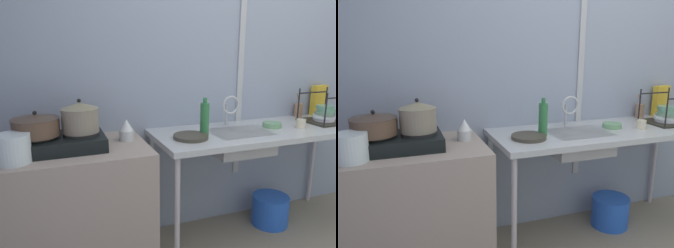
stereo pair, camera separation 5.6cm
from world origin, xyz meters
TOP-DOWN VIEW (x-y plane):
  - wall_back at (0.00, 1.49)m, footprint 4.82×0.10m
  - wall_metal_strip at (-0.07, 1.43)m, footprint 0.05×0.01m
  - counter_concrete at (-1.48, 1.14)m, footprint 1.00×0.61m
  - counter_sink at (-0.05, 1.14)m, footprint 1.68×0.61m
  - stove at (-1.51, 1.14)m, footprint 0.53×0.35m
  - pot_on_left_burner at (-1.64, 1.14)m, footprint 0.28×0.28m
  - pot_on_right_burner at (-1.39, 1.14)m, footprint 0.23×0.23m
  - pot_beside_stove at (-1.76, 0.98)m, footprint 0.19×0.19m
  - percolator at (-1.09, 1.19)m, footprint 0.10×0.10m
  - sink_basin at (-0.25, 1.12)m, footprint 0.45×0.33m
  - faucet at (-0.26, 1.26)m, footprint 0.15×0.08m
  - frying_pan at (-0.67, 1.08)m, footprint 0.24×0.24m
  - dish_rack at (0.57, 1.14)m, footprint 0.32×0.31m
  - cup_by_rack at (0.26, 1.06)m, footprint 0.07×0.07m
  - small_bowl_on_drainboard at (0.06, 1.15)m, footprint 0.14×0.14m
  - bottle_by_sink at (-0.54, 1.13)m, footprint 0.06×0.06m
  - cereal_box at (0.75, 1.39)m, footprint 0.17×0.08m
  - utensil_jar at (0.52, 1.39)m, footprint 0.08×0.07m
  - bucket_on_floor at (0.13, 1.18)m, footprint 0.30×0.30m

SIDE VIEW (x-z plane):
  - bucket_on_floor at x=0.13m, z-range 0.00..0.25m
  - counter_concrete at x=-1.48m, z-range 0.00..0.86m
  - sink_basin at x=-0.25m, z-range 0.71..0.86m
  - counter_sink at x=-0.05m, z-range 0.37..1.23m
  - frying_pan at x=-0.67m, z-range 0.86..0.89m
  - small_bowl_on_drainboard at x=0.06m, z-range 0.86..0.90m
  - cup_by_rack at x=0.26m, z-range 0.86..0.93m
  - stove at x=-1.51m, z-range 0.86..0.96m
  - dish_rack at x=0.57m, z-range 0.79..1.06m
  - utensil_jar at x=0.52m, z-range 0.82..1.03m
  - percolator at x=-1.09m, z-range 0.86..1.00m
  - pot_beside_stove at x=-1.76m, z-range 0.86..1.02m
  - bottle_by_sink at x=-0.54m, z-range 0.85..1.11m
  - cereal_box at x=0.75m, z-range 0.86..1.13m
  - faucet at x=-0.26m, z-range 0.90..1.15m
  - pot_on_left_burner at x=-1.64m, z-range 0.95..1.10m
  - pot_on_right_burner at x=-1.39m, z-range 0.95..1.16m
  - wall_back at x=0.00m, z-range 0.00..2.66m
  - wall_metal_strip at x=-0.07m, z-range 0.40..2.52m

